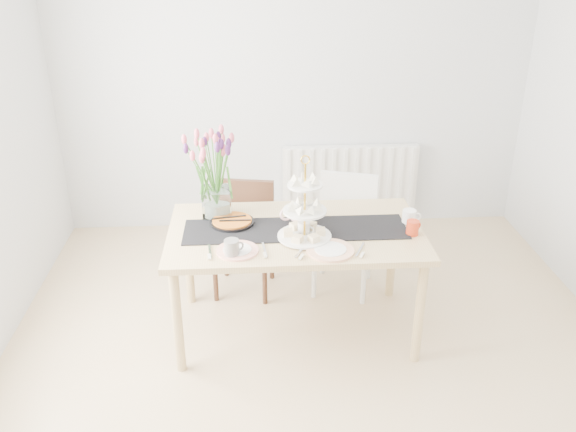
{
  "coord_description": "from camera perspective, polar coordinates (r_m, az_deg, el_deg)",
  "views": [
    {
      "loc": [
        -0.37,
        -2.82,
        2.47
      ],
      "look_at": [
        -0.16,
        0.54,
        0.87
      ],
      "focal_mm": 38.0,
      "sensor_mm": 36.0,
      "label": 1
    }
  ],
  "objects": [
    {
      "name": "tulip_vase",
      "position": [
        3.91,
        -6.84,
        5.09
      ],
      "size": [
        0.68,
        0.68,
        0.59
      ],
      "rotation": [
        0.0,
        0.0,
        -0.2
      ],
      "color": "silver",
      "rests_on": "dining_table"
    },
    {
      "name": "radiator",
      "position": [
        5.47,
        5.8,
        3.55
      ],
      "size": [
        1.2,
        0.08,
        0.6
      ],
      "primitive_type": "cube",
      "color": "white",
      "rests_on": "room_shell"
    },
    {
      "name": "chair_brown",
      "position": [
        4.49,
        -4.03,
        -1.19
      ],
      "size": [
        0.47,
        0.47,
        0.81
      ],
      "rotation": [
        0.0,
        0.0,
        -0.18
      ],
      "color": "#351F13",
      "rests_on": "ground"
    },
    {
      "name": "cream_jug",
      "position": [
        3.98,
        11.26,
        -0.06
      ],
      "size": [
        0.11,
        0.11,
        0.09
      ],
      "primitive_type": "cylinder",
      "rotation": [
        0.0,
        0.0,
        -0.21
      ],
      "color": "white",
      "rests_on": "dining_table"
    },
    {
      "name": "mug_grey",
      "position": [
        3.52,
        -5.29,
        -3.02
      ],
      "size": [
        0.12,
        0.12,
        0.1
      ],
      "primitive_type": "cylinder",
      "rotation": [
        0.0,
        0.0,
        0.49
      ],
      "color": "gray",
      "rests_on": "dining_table"
    },
    {
      "name": "dining_table",
      "position": [
        3.87,
        0.7,
        -2.32
      ],
      "size": [
        1.6,
        0.9,
        0.75
      ],
      "color": "tan",
      "rests_on": "ground"
    },
    {
      "name": "plate_right",
      "position": [
        3.59,
        3.97,
        -3.22
      ],
      "size": [
        0.37,
        0.37,
        0.01
      ],
      "primitive_type": "cylinder",
      "rotation": [
        0.0,
        0.0,
        -0.43
      ],
      "color": "white",
      "rests_on": "dining_table"
    },
    {
      "name": "teapot",
      "position": [
        3.88,
        1.11,
        0.38
      ],
      "size": [
        0.3,
        0.27,
        0.17
      ],
      "primitive_type": null,
      "rotation": [
        0.0,
        0.0,
        0.28
      ],
      "color": "white",
      "rests_on": "dining_table"
    },
    {
      "name": "plate_left",
      "position": [
        3.59,
        -4.76,
        -3.24
      ],
      "size": [
        0.28,
        0.28,
        0.01
      ],
      "primitive_type": "cylinder",
      "rotation": [
        0.0,
        0.0,
        0.11
      ],
      "color": "white",
      "rests_on": "dining_table"
    },
    {
      "name": "table_runner",
      "position": [
        3.83,
        0.71,
        -1.25
      ],
      "size": [
        1.4,
        0.35,
        0.01
      ],
      "primitive_type": "cube",
      "color": "black",
      "rests_on": "dining_table"
    },
    {
      "name": "mug_white",
      "position": [
        3.75,
        1.49,
        -1.19
      ],
      "size": [
        0.1,
        0.1,
        0.09
      ],
      "primitive_type": "cylinder",
      "rotation": [
        0.0,
        0.0,
        -0.47
      ],
      "color": "silver",
      "rests_on": "dining_table"
    },
    {
      "name": "cake_stand",
      "position": [
        3.67,
        1.57,
        -0.17
      ],
      "size": [
        0.33,
        0.33,
        0.48
      ],
      "rotation": [
        0.0,
        0.0,
        -0.01
      ],
      "color": "gold",
      "rests_on": "dining_table"
    },
    {
      "name": "chair_white",
      "position": [
        4.51,
        5.4,
        -0.75
      ],
      "size": [
        0.52,
        0.52,
        0.85
      ],
      "rotation": [
        0.0,
        0.0,
        -0.29
      ],
      "color": "white",
      "rests_on": "ground"
    },
    {
      "name": "mug_orange",
      "position": [
        3.83,
        11.58,
        -1.08
      ],
      "size": [
        0.11,
        0.11,
        0.09
      ],
      "primitive_type": "cylinder",
      "rotation": [
        0.0,
        0.0,
        0.57
      ],
      "color": "red",
      "rests_on": "dining_table"
    },
    {
      "name": "room_shell",
      "position": [
        3.08,
        3.54,
        2.97
      ],
      "size": [
        4.5,
        4.5,
        4.5
      ],
      "color": "tan",
      "rests_on": "ground"
    },
    {
      "name": "tart_tin",
      "position": [
        3.91,
        -5.25,
        -0.57
      ],
      "size": [
        0.28,
        0.28,
        0.03
      ],
      "rotation": [
        0.0,
        0.0,
        -0.27
      ],
      "color": "black",
      "rests_on": "dining_table"
    }
  ]
}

